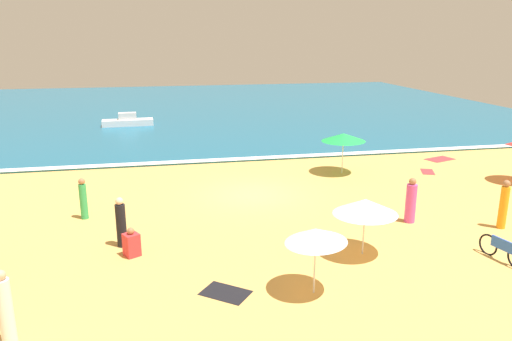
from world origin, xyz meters
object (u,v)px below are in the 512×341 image
(beach_umbrella_1, at_px, (343,137))
(parked_bicycle, at_px, (502,250))
(beachgoer_1, at_px, (121,223))
(small_boat_0, at_px, (128,121))
(beach_umbrella_2, at_px, (365,206))
(beachgoer_4, at_px, (6,311))
(beachgoer_0, at_px, (132,244))
(beach_umbrella_3, at_px, (316,235))
(beachgoer_2, at_px, (83,199))
(beachgoer_5, at_px, (504,205))
(beachgoer_7, at_px, (411,202))

(beach_umbrella_1, xyz_separation_m, parked_bicycle, (1.20, -10.79, -1.53))
(beachgoer_1, bearing_deg, small_boat_0, 92.15)
(beach_umbrella_2, xyz_separation_m, beachgoer_4, (-10.00, -3.01, -0.74))
(beach_umbrella_2, distance_m, parked_bicycle, 4.54)
(beach_umbrella_1, relative_size, beachgoer_0, 2.67)
(beach_umbrella_3, distance_m, parked_bicycle, 6.67)
(beach_umbrella_3, bearing_deg, beachgoer_2, 133.79)
(beach_umbrella_2, bearing_deg, beachgoer_4, -163.25)
(parked_bicycle, relative_size, beachgoer_4, 0.93)
(beachgoer_2, height_order, beachgoer_5, beachgoer_5)
(beachgoer_4, xyz_separation_m, small_boat_0, (1.35, 28.61, -0.47))
(beachgoer_1, distance_m, small_boat_0, 23.38)
(beach_umbrella_2, distance_m, beachgoer_4, 10.47)
(beachgoer_1, distance_m, beachgoer_2, 3.39)
(beach_umbrella_3, xyz_separation_m, beachgoer_7, (5.30, 4.43, -0.90))
(beach_umbrella_3, bearing_deg, beach_umbrella_1, 65.30)
(beachgoer_1, height_order, small_boat_0, beachgoer_1)
(beach_umbrella_1, distance_m, beachgoer_4, 17.96)
(beachgoer_2, bearing_deg, beachgoer_7, -13.19)
(beachgoer_0, xyz_separation_m, beachgoer_2, (-1.95, 3.83, 0.39))
(beachgoer_0, bearing_deg, beachgoer_2, 116.95)
(beach_umbrella_1, relative_size, beach_umbrella_3, 1.23)
(parked_bicycle, height_order, beachgoer_1, beachgoer_1)
(beach_umbrella_3, bearing_deg, beachgoer_7, 39.87)
(beachgoer_7, bearing_deg, beachgoer_1, -179.46)
(beach_umbrella_1, relative_size, beach_umbrella_2, 0.90)
(beach_umbrella_2, relative_size, beachgoer_7, 1.64)
(beachgoer_0, distance_m, beachgoer_5, 13.42)
(small_boat_0, bearing_deg, beach_umbrella_1, -54.39)
(beachgoer_1, xyz_separation_m, beachgoer_5, (13.76, -1.15, 0.07))
(beach_umbrella_1, relative_size, beachgoer_1, 1.50)
(beach_umbrella_2, relative_size, beachgoer_5, 1.56)
(parked_bicycle, xyz_separation_m, small_boat_0, (-12.78, 26.97, 0.06))
(beachgoer_4, bearing_deg, beach_umbrella_1, 43.86)
(beachgoer_5, bearing_deg, parked_bicycle, -127.09)
(beachgoer_5, bearing_deg, beach_umbrella_1, 110.12)
(beachgoer_2, relative_size, beachgoer_5, 0.88)
(beachgoer_2, xyz_separation_m, small_boat_0, (0.72, 20.38, -0.36))
(beach_umbrella_3, height_order, small_boat_0, beach_umbrella_3)
(parked_bicycle, distance_m, beachgoer_7, 3.92)
(beachgoer_4, bearing_deg, beachgoer_0, 59.64)
(beach_umbrella_2, bearing_deg, beach_umbrella_1, 72.69)
(beach_umbrella_1, bearing_deg, beachgoer_2, -161.16)
(beachgoer_0, relative_size, small_boat_0, 0.25)
(beachgoer_4, bearing_deg, parked_bicycle, 6.62)
(beachgoer_2, distance_m, beachgoer_4, 8.25)
(beach_umbrella_3, bearing_deg, small_boat_0, 102.80)
(parked_bicycle, height_order, beachgoer_2, beachgoer_2)
(beachgoer_1, relative_size, beachgoer_2, 1.06)
(small_boat_0, bearing_deg, beachgoer_2, -92.02)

